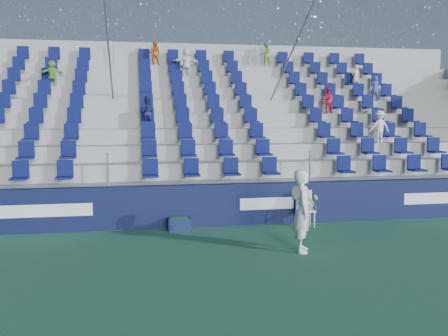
{
  "coord_description": "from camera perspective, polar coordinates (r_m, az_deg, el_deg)",
  "views": [
    {
      "loc": [
        -2.2,
        -10.78,
        3.21
      ],
      "look_at": [
        0.2,
        2.8,
        1.7
      ],
      "focal_mm": 40.0,
      "sensor_mm": 36.0,
      "label": 1
    }
  ],
  "objects": [
    {
      "name": "line_judge",
      "position": [
        14.35,
        9.46,
        -4.63
      ],
      "size": [
        0.65,
        0.39,
        1.04
      ],
      "primitive_type": "imported",
      "rotation": [
        0.0,
        0.0,
        3.37
      ],
      "color": "tan",
      "rests_on": "ground"
    },
    {
      "name": "line_judge_chair",
      "position": [
        14.49,
        9.25,
        -4.29
      ],
      "size": [
        0.46,
        0.47,
        1.02
      ],
      "color": "white",
      "rests_on": "ground"
    },
    {
      "name": "sponsor_wall",
      "position": [
        14.34,
        -1.02,
        -4.24
      ],
      "size": [
        24.0,
        0.32,
        1.2
      ],
      "color": "#0E1436",
      "rests_on": "ground"
    },
    {
      "name": "tennis_player",
      "position": [
        11.74,
        8.99,
        -4.84
      ],
      "size": [
        0.72,
        0.81,
        1.93
      ],
      "color": "silver",
      "rests_on": "ground"
    },
    {
      "name": "ball_bin",
      "position": [
        13.91,
        -5.15,
        -6.32
      ],
      "size": [
        0.63,
        0.42,
        0.35
      ],
      "color": "#101B3E",
      "rests_on": "ground"
    },
    {
      "name": "ground",
      "position": [
        11.46,
        1.48,
        -10.01
      ],
      "size": [
        70.0,
        70.0,
        0.0
      ],
      "primitive_type": "plane",
      "color": "#296141",
      "rests_on": "ground"
    },
    {
      "name": "grandstand",
      "position": [
        19.18,
        -3.43,
        3.01
      ],
      "size": [
        24.0,
        8.17,
        6.63
      ],
      "color": "#9F9F9A",
      "rests_on": "ground"
    }
  ]
}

